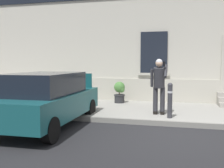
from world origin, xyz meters
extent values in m
plane|color=#232326|center=(0.00, 0.00, 0.00)|extent=(80.00, 80.00, 0.00)
cube|color=#99968E|center=(0.00, 2.80, 0.07)|extent=(24.00, 3.60, 0.15)
cube|color=gray|center=(0.00, 0.94, 0.07)|extent=(24.00, 0.12, 0.15)
cube|color=beige|center=(0.00, 5.30, 3.75)|extent=(24.00, 1.40, 7.50)
cube|color=#BCB7A8|center=(0.00, 4.58, 0.55)|extent=(24.00, 0.08, 1.10)
cube|color=black|center=(-1.02, 4.57, 2.20)|extent=(1.10, 0.06, 1.70)
cube|color=#BCB7A8|center=(-1.02, 4.54, 1.30)|extent=(1.30, 0.12, 0.10)
cube|color=#165156|center=(-3.51, 0.06, 0.62)|extent=(1.83, 4.03, 0.64)
cube|color=black|center=(-3.51, -0.09, 1.22)|extent=(1.59, 2.43, 0.56)
cube|color=black|center=(-3.55, 2.08, 0.40)|extent=(1.66, 0.13, 0.20)
cube|color=yellow|center=(-3.55, 2.08, 0.58)|extent=(0.52, 0.03, 0.12)
cube|color=#B21414|center=(-4.31, 2.06, 0.84)|extent=(0.16, 0.04, 0.18)
cube|color=#B21414|center=(-2.80, 2.09, 0.84)|extent=(0.16, 0.04, 0.18)
cube|color=#165156|center=(-3.55, 1.81, 1.12)|extent=(1.49, 0.09, 0.60)
cylinder|color=black|center=(-2.69, -1.32, 0.30)|extent=(0.21, 0.60, 0.60)
cylinder|color=black|center=(-4.33, 1.44, 0.30)|extent=(0.21, 0.60, 0.60)
cylinder|color=black|center=(-2.74, 1.48, 0.30)|extent=(0.21, 0.60, 0.60)
cylinder|color=#333338|center=(-0.23, 1.35, 0.62)|extent=(0.14, 0.14, 0.95)
sphere|color=#333338|center=(-0.23, 1.35, 1.12)|extent=(0.15, 0.15, 0.15)
cylinder|color=silver|center=(-0.23, 1.35, 0.92)|extent=(0.15, 0.15, 0.06)
cylinder|color=#2D2D33|center=(-0.69, 1.84, 0.60)|extent=(0.15, 0.15, 0.82)
cube|color=black|center=(-0.69, 1.90, 0.20)|extent=(0.12, 0.28, 0.10)
cylinder|color=#2D2D33|center=(-0.47, 1.84, 0.60)|extent=(0.15, 0.15, 0.82)
cube|color=black|center=(-0.47, 1.90, 0.20)|extent=(0.12, 0.28, 0.10)
cylinder|color=#2D2D33|center=(-0.58, 1.79, 1.32)|extent=(0.34, 0.44, 0.67)
sphere|color=tan|center=(-0.58, 1.71, 1.76)|extent=(0.22, 0.22, 0.22)
sphere|color=silver|center=(-0.58, 1.71, 1.79)|extent=(0.21, 0.21, 0.21)
cylinder|color=#2D2D33|center=(-0.80, 1.75, 1.30)|extent=(0.09, 0.18, 0.57)
cylinder|color=#2D2D33|center=(-0.38, 1.75, 1.52)|extent=(0.09, 0.42, 0.41)
cube|color=black|center=(-0.43, 1.69, 1.74)|extent=(0.07, 0.02, 0.15)
cylinder|color=beige|center=(-4.95, 4.02, 0.32)|extent=(0.40, 0.40, 0.34)
cylinder|color=beige|center=(-4.95, 4.02, 0.46)|extent=(0.44, 0.44, 0.05)
cylinder|color=#47331E|center=(-4.95, 4.02, 0.61)|extent=(0.04, 0.04, 0.24)
sphere|color=#286B2D|center=(-4.95, 4.02, 0.79)|extent=(0.44, 0.44, 0.44)
sphere|color=#286B2D|center=(-4.85, 3.97, 0.69)|extent=(0.24, 0.24, 0.24)
cylinder|color=#2D2D30|center=(-2.32, 3.87, 0.32)|extent=(0.40, 0.40, 0.34)
cylinder|color=#2D2D30|center=(-2.32, 3.87, 0.46)|extent=(0.44, 0.44, 0.05)
cylinder|color=#47331E|center=(-2.32, 3.87, 0.61)|extent=(0.04, 0.04, 0.24)
sphere|color=#4C843D|center=(-2.32, 3.87, 0.79)|extent=(0.44, 0.44, 0.44)
sphere|color=#4C843D|center=(-2.22, 3.82, 0.69)|extent=(0.24, 0.24, 0.24)
camera|label=1|loc=(0.03, -6.50, 1.78)|focal=42.30mm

